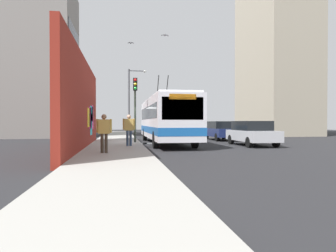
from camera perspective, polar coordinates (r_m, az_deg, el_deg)
ground_plane at (r=20.66m, az=-5.45°, el=-3.44°), size 80.00×80.00×0.00m
sidewalk_slab at (r=20.61m, az=-9.90°, el=-3.25°), size 48.00×3.20×0.15m
graffiti_wall at (r=16.76m, az=-16.06°, el=3.97°), size 14.07×0.32×4.92m
building_far_left at (r=33.60m, az=-23.05°, el=11.36°), size 8.03×6.31×15.46m
building_far_right at (r=38.57m, az=19.98°, el=13.17°), size 10.23×6.07×19.67m
city_bus at (r=20.68m, az=-0.45°, el=1.48°), size 11.39×2.59×4.96m
parked_car_silver at (r=19.74m, az=15.84°, el=-1.23°), size 4.35×1.92×1.58m
parked_car_navy at (r=25.24m, az=10.10°, el=-0.80°), size 4.37×1.83×1.58m
pedestrian_near_wall at (r=13.32m, az=-12.22°, el=-0.77°), size 0.23×0.68×1.71m
pedestrian_at_curb at (r=17.04m, az=-7.53°, el=-0.25°), size 0.24×0.71×1.79m
traffic_light at (r=20.07m, az=-6.35°, el=5.18°), size 0.49×0.28×4.34m
street_lamp at (r=30.20m, az=-7.15°, el=5.48°), size 0.44×1.85×6.70m
flying_pigeons at (r=24.69m, az=-4.23°, el=16.29°), size 5.36×2.81×0.83m
curbside_puddle at (r=21.08m, az=-3.89°, el=-3.35°), size 1.46×1.46×0.00m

